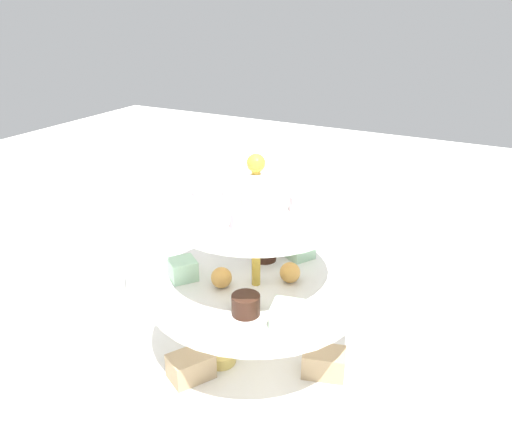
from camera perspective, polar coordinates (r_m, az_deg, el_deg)
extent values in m
plane|color=white|center=(0.66, 0.00, -14.83)|extent=(2.40, 2.40, 0.00)
cylinder|color=white|center=(0.66, 0.00, -14.48)|extent=(0.30, 0.30, 0.01)
cylinder|color=white|center=(0.61, 0.00, -7.48)|extent=(0.25, 0.25, 0.01)
cylinder|color=white|center=(0.57, 0.00, 0.70)|extent=(0.19, 0.19, 0.01)
cylinder|color=gold|center=(0.60, 0.00, -5.35)|extent=(0.01, 0.01, 0.25)
sphere|color=gold|center=(0.55, 0.00, 6.18)|extent=(0.02, 0.02, 0.02)
cube|color=tan|center=(0.72, -0.37, -8.96)|extent=(0.06, 0.05, 0.03)
cube|color=tan|center=(0.62, -7.14, -15.63)|extent=(0.06, 0.05, 0.03)
cube|color=tan|center=(0.62, 7.49, -15.15)|extent=(0.05, 0.06, 0.03)
cylinder|color=#E5C660|center=(0.64, -3.88, -14.73)|extent=(0.04, 0.04, 0.01)
cylinder|color=#381E14|center=(0.55, -1.12, -9.30)|extent=(0.03, 0.03, 0.02)
cylinder|color=#381E14|center=(0.65, 0.93, -3.54)|extent=(0.03, 0.03, 0.02)
cube|color=#B2E5BC|center=(0.53, 3.41, -10.36)|extent=(0.04, 0.04, 0.02)
cube|color=#B2E5BC|center=(0.66, 4.76, -3.20)|extent=(0.04, 0.04, 0.02)
cube|color=#B2E5BC|center=(0.62, -8.02, -5.40)|extent=(0.04, 0.04, 0.02)
sphere|color=gold|center=(0.61, 3.73, -5.80)|extent=(0.02, 0.02, 0.02)
sphere|color=gold|center=(0.60, -3.80, -6.35)|extent=(0.02, 0.02, 0.02)
cylinder|color=#F2B7C1|center=(0.61, 0.80, 3.81)|extent=(0.03, 0.03, 0.02)
cylinder|color=#F2B7C1|center=(0.57, -5.29, 2.32)|extent=(0.03, 0.03, 0.02)
cylinder|color=#F2B7C1|center=(0.51, -0.95, -0.10)|extent=(0.03, 0.03, 0.02)
cylinder|color=#F2B7C1|center=(0.56, 5.44, 1.70)|extent=(0.03, 0.03, 0.02)
cylinder|color=white|center=(0.54, 0.18, 2.44)|extent=(0.04, 0.04, 0.04)
cube|color=silver|center=(0.61, -0.49, 3.13)|extent=(0.09, 0.05, 0.00)
cube|color=silver|center=(0.54, -4.88, 0.33)|extent=(0.09, 0.03, 0.00)
cylinder|color=silver|center=(0.76, -16.77, -4.46)|extent=(0.07, 0.07, 0.14)
cube|color=silver|center=(0.91, 6.26, -3.57)|extent=(0.04, 0.17, 0.00)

